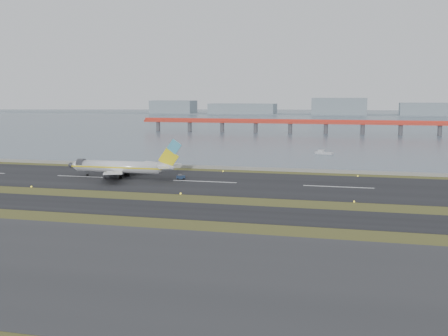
{
  "coord_description": "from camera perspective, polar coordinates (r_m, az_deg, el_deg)",
  "views": [
    {
      "loc": [
        47.89,
        -131.82,
        26.37
      ],
      "look_at": [
        8.17,
        22.0,
        5.53
      ],
      "focal_mm": 45.0,
      "sensor_mm": 36.0,
      "label": 1
    }
  ],
  "objects": [
    {
      "name": "red_pier",
      "position": [
        383.31,
        10.32,
        4.5
      ],
      "size": [
        260.0,
        5.0,
        10.2
      ],
      "color": "red",
      "rests_on": "ground"
    },
    {
      "name": "airliner",
      "position": [
        181.21,
        -10.25,
        0.09
      ],
      "size": [
        38.52,
        32.89,
        12.8
      ],
      "color": "silver",
      "rests_on": "ground"
    },
    {
      "name": "workboat_near",
      "position": [
        253.43,
        10.1,
        1.52
      ],
      "size": [
        8.25,
        5.04,
        1.91
      ],
      "rotation": [
        0.0,
        0.0,
        -0.35
      ],
      "color": "silver",
      "rests_on": "ground"
    },
    {
      "name": "taxiway_strip",
      "position": [
        131.69,
        -7.18,
        -4.11
      ],
      "size": [
        1000.0,
        18.0,
        0.1
      ],
      "primitive_type": "cube",
      "color": "black",
      "rests_on": "ground"
    },
    {
      "name": "seawall",
      "position": [
        199.39,
        0.46,
        0.02
      ],
      "size": [
        1000.0,
        2.5,
        1.0
      ],
      "primitive_type": "cube",
      "color": "gray",
      "rests_on": "ground"
    },
    {
      "name": "runway_strip",
      "position": [
        170.79,
        -1.99,
        -1.39
      ],
      "size": [
        1000.0,
        45.0,
        0.1
      ],
      "primitive_type": "cube",
      "color": "black",
      "rests_on": "ground"
    },
    {
      "name": "pushback_tug",
      "position": [
        175.4,
        -4.42,
        -0.91
      ],
      "size": [
        3.05,
        2.26,
        1.74
      ],
      "rotation": [
        0.0,
        0.0,
        0.29
      ],
      "color": "#15233A",
      "rests_on": "ground"
    },
    {
      "name": "apron_strip",
      "position": [
        94.27,
        -16.97,
        -9.07
      ],
      "size": [
        1000.0,
        50.0,
        0.1
      ],
      "primitive_type": "cube",
      "color": "#2D2D30",
      "rests_on": "ground"
    },
    {
      "name": "far_shoreline",
      "position": [
        752.87,
        11.92,
        5.77
      ],
      "size": [
        1400.0,
        80.0,
        60.5
      ],
      "color": "gray",
      "rests_on": "ground"
    },
    {
      "name": "bay_water",
      "position": [
        594.34,
        9.88,
        4.82
      ],
      "size": [
        1400.0,
        800.0,
        1.3
      ],
      "primitive_type": "cube",
      "color": "#435161",
      "rests_on": "ground"
    },
    {
      "name": "ground",
      "position": [
        142.7,
        -5.4,
        -3.21
      ],
      "size": [
        1000.0,
        1000.0,
        0.0
      ],
      "primitive_type": "plane",
      "color": "#3A491A",
      "rests_on": "ground"
    }
  ]
}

